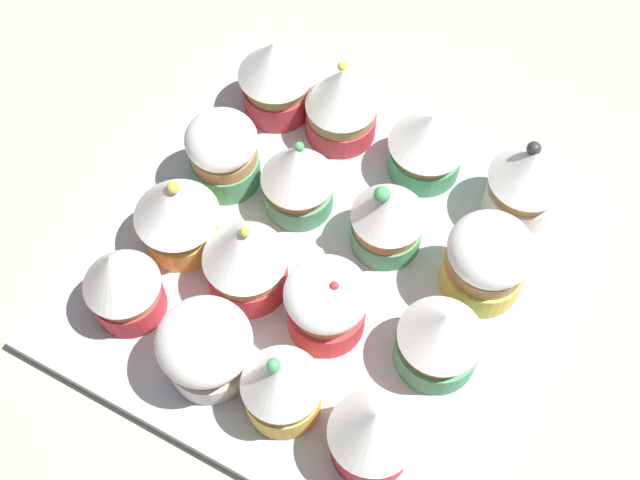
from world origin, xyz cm
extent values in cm
cube|color=#B2A899|center=(0.00, 0.00, -1.50)|extent=(180.00, 180.00, 3.00)
cube|color=silver|center=(0.00, 0.00, 0.60)|extent=(33.18, 33.18, 1.20)
cylinder|color=#D1333D|center=(-11.09, -9.99, 2.55)|extent=(5.58, 5.58, 2.70)
cylinder|color=#AD7F51|center=(-11.09, -9.99, 4.63)|extent=(5.21, 5.21, 1.46)
cone|color=white|center=(-11.09, -9.99, 7.11)|extent=(6.06, 6.06, 3.51)
cylinder|color=#4C9E6B|center=(-3.06, -10.02, 2.54)|extent=(5.37, 5.37, 2.68)
cylinder|color=#AD7F51|center=(-3.06, -10.02, 4.50)|extent=(5.10, 5.10, 1.25)
ellipsoid|color=white|center=(-3.06, -10.02, 6.20)|extent=(5.50, 5.50, 3.59)
cylinder|color=#EFC651|center=(3.46, -9.92, 2.39)|extent=(5.61, 5.61, 2.39)
cylinder|color=#AD7F51|center=(3.46, -9.92, 4.28)|extent=(5.06, 5.06, 1.38)
cone|color=white|center=(3.46, -9.92, 6.91)|extent=(6.28, 6.28, 3.87)
sphere|color=#EAD64C|center=(3.37, -9.59, 8.70)|extent=(0.94, 0.94, 0.94)
cylinder|color=#D1333D|center=(9.90, -10.27, 2.47)|extent=(5.21, 5.21, 2.55)
cylinder|color=#AD7F51|center=(9.90, -10.27, 4.30)|extent=(4.90, 4.90, 1.11)
cone|color=white|center=(9.90, -10.27, 6.83)|extent=(5.45, 5.45, 3.95)
cylinder|color=#D1333D|center=(-11.35, -4.20, 2.33)|extent=(5.72, 5.72, 2.26)
cylinder|color=#AD7F51|center=(-11.35, -4.20, 4.12)|extent=(5.47, 5.47, 1.31)
cone|color=white|center=(-11.35, -4.20, 6.71)|extent=(5.77, 5.77, 3.86)
sphere|color=#EAD64C|center=(-11.83, -4.49, 8.53)|extent=(0.74, 0.74, 0.74)
cylinder|color=#4C9E6B|center=(-3.66, -3.85, 2.32)|extent=(5.39, 5.39, 2.24)
cylinder|color=#AD7F51|center=(-3.66, -3.85, 4.04)|extent=(4.93, 4.93, 1.20)
cone|color=white|center=(-3.66, -3.85, 6.54)|extent=(5.62, 5.62, 3.79)
sphere|color=#4CB266|center=(-3.95, -3.81, 8.32)|extent=(0.75, 0.75, 0.75)
cylinder|color=#D1333D|center=(4.24, -3.69, 2.56)|extent=(5.89, 5.89, 2.73)
cylinder|color=#AD7F51|center=(4.24, -3.69, 4.54)|extent=(5.61, 5.61, 1.23)
cone|color=white|center=(4.24, -3.69, 7.12)|extent=(6.06, 6.06, 3.92)
sphere|color=#EAD64C|center=(4.18, -3.38, 8.97)|extent=(0.74, 0.74, 0.74)
cylinder|color=white|center=(11.07, -2.69, 2.31)|extent=(5.85, 5.85, 2.23)
cylinder|color=#AD7F51|center=(11.07, -2.69, 3.94)|extent=(5.19, 5.19, 1.02)
ellipsoid|color=white|center=(11.07, -2.69, 5.65)|extent=(6.49, 6.49, 4.00)
cylinder|color=#4C9E6B|center=(-11.26, 3.33, 2.33)|extent=(5.69, 5.69, 2.27)
cylinder|color=#AD7F51|center=(-11.26, 3.33, 4.02)|extent=(5.27, 5.27, 1.11)
cone|color=white|center=(-11.26, 3.33, 6.20)|extent=(6.13, 6.13, 3.24)
cylinder|color=#4C9E6B|center=(-3.79, 3.57, 2.32)|extent=(5.36, 5.36, 2.24)
cylinder|color=#AD7F51|center=(-3.79, 3.57, 4.16)|extent=(5.03, 5.03, 1.43)
cone|color=white|center=(-3.79, 3.57, 6.56)|extent=(5.54, 5.54, 3.37)
sphere|color=#4CB266|center=(-3.29, 3.09, 8.07)|extent=(1.20, 1.20, 1.20)
cylinder|color=#D1333D|center=(4.35, 2.84, 2.55)|extent=(5.56, 5.56, 2.71)
cylinder|color=#AD7F51|center=(4.35, 2.84, 4.44)|extent=(4.92, 4.92, 1.06)
ellipsoid|color=white|center=(4.35, 2.84, 5.97)|extent=(5.86, 5.86, 3.35)
sphere|color=red|center=(4.29, 3.36, 7.55)|extent=(0.68, 0.68, 0.68)
cylinder|color=#EFC651|center=(11.02, 3.11, 2.49)|extent=(5.22, 5.22, 2.58)
cylinder|color=#AD7F51|center=(11.02, 3.11, 4.44)|extent=(4.97, 4.97, 1.32)
cone|color=white|center=(11.02, 3.11, 6.81)|extent=(5.41, 5.41, 3.42)
sphere|color=#4CB266|center=(11.19, 2.81, 8.39)|extent=(0.92, 0.92, 0.92)
cylinder|color=white|center=(-11.20, 11.30, 2.56)|extent=(5.35, 5.35, 2.72)
cylinder|color=#AD7F51|center=(-11.20, 11.30, 4.69)|extent=(4.87, 4.87, 1.54)
cone|color=white|center=(-11.20, 11.30, 6.97)|extent=(5.88, 5.88, 3.03)
sphere|color=#333338|center=(-11.69, 10.93, 8.33)|extent=(1.06, 1.06, 1.06)
cylinder|color=#EFC651|center=(-3.90, 11.28, 2.55)|extent=(5.98, 5.98, 2.71)
cylinder|color=#AD7F51|center=(-3.90, 11.28, 4.55)|extent=(5.53, 5.53, 1.29)
ellipsoid|color=white|center=(-3.90, 11.28, 6.29)|extent=(6.09, 6.09, 3.64)
cylinder|color=#4C9E6B|center=(2.97, 10.77, 2.45)|extent=(5.89, 5.89, 2.50)
cylinder|color=#AD7F51|center=(2.97, 10.77, 4.29)|extent=(5.32, 5.32, 1.17)
cone|color=white|center=(2.97, 10.77, 6.43)|extent=(5.89, 5.89, 3.13)
cylinder|color=#D1333D|center=(11.09, 9.73, 2.46)|extent=(5.23, 5.23, 2.51)
cylinder|color=#AD7F51|center=(11.09, 9.73, 4.39)|extent=(4.97, 4.97, 1.36)
cone|color=white|center=(11.09, 9.73, 6.85)|extent=(5.79, 5.79, 3.56)
camera|label=1|loc=(25.90, 13.96, 56.33)|focal=46.63mm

